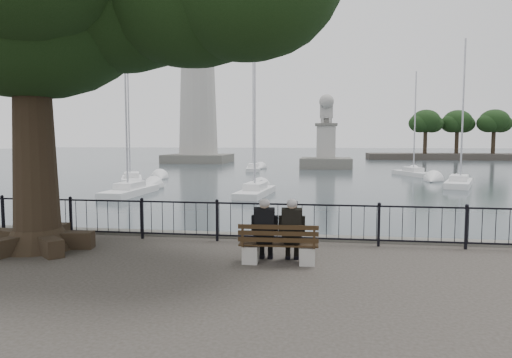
% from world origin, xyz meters
% --- Properties ---
extents(harbor, '(260.00, 260.00, 1.20)m').
position_xyz_m(harbor, '(0.00, 3.00, -0.50)').
color(harbor, '#595752').
rests_on(harbor, ground).
extents(railing, '(22.06, 0.06, 1.00)m').
position_xyz_m(railing, '(0.00, 2.50, 0.56)').
color(railing, black).
rests_on(railing, ground).
extents(bench, '(1.65, 0.55, 0.86)m').
position_xyz_m(bench, '(0.75, 0.59, 0.30)').
color(bench, '#A09F9B').
rests_on(bench, ground).
extents(person_left, '(0.41, 0.69, 1.37)m').
position_xyz_m(person_left, '(0.46, 0.67, 0.63)').
color(person_left, black).
rests_on(person_left, ground).
extents(person_right, '(0.41, 0.69, 1.37)m').
position_xyz_m(person_right, '(1.02, 0.69, 0.63)').
color(person_right, black).
rests_on(person_right, ground).
extents(lighthouse, '(9.70, 9.70, 29.79)m').
position_xyz_m(lighthouse, '(-18.00, 62.00, 11.52)').
color(lighthouse, '#595752').
rests_on(lighthouse, ground).
extents(lion_monument, '(6.38, 6.38, 9.32)m').
position_xyz_m(lion_monument, '(2.00, 49.93, 1.36)').
color(lion_monument, '#595752').
rests_on(lion_monument, ground).
extents(sailboat_a, '(1.79, 5.91, 10.21)m').
position_xyz_m(sailboat_a, '(-10.79, 19.34, -0.70)').
color(sailboat_a, white).
rests_on(sailboat_a, ground).
extents(sailboat_b, '(2.06, 5.65, 11.11)m').
position_xyz_m(sailboat_b, '(-2.64, 20.17, -0.68)').
color(sailboat_b, white).
rests_on(sailboat_b, ground).
extents(sailboat_d, '(3.65, 6.37, 11.42)m').
position_xyz_m(sailboat_d, '(12.12, 28.46, -0.68)').
color(sailboat_d, white).
rests_on(sailboat_d, ground).
extents(sailboat_e, '(3.80, 6.01, 13.81)m').
position_xyz_m(sailboat_e, '(-14.40, 27.89, -0.61)').
color(sailboat_e, white).
rests_on(sailboat_e, ground).
extents(sailboat_g, '(3.44, 5.87, 10.52)m').
position_xyz_m(sailboat_g, '(10.63, 38.91, -0.69)').
color(sailboat_g, white).
rests_on(sailboat_g, ground).
extents(sailboat_h, '(2.20, 5.73, 14.01)m').
position_xyz_m(sailboat_h, '(-6.39, 43.89, -0.60)').
color(sailboat_h, white).
rests_on(sailboat_h, ground).
extents(far_shore, '(30.00, 8.60, 9.18)m').
position_xyz_m(far_shore, '(25.54, 79.46, 3.00)').
color(far_shore, '#322D27').
rests_on(far_shore, ground).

